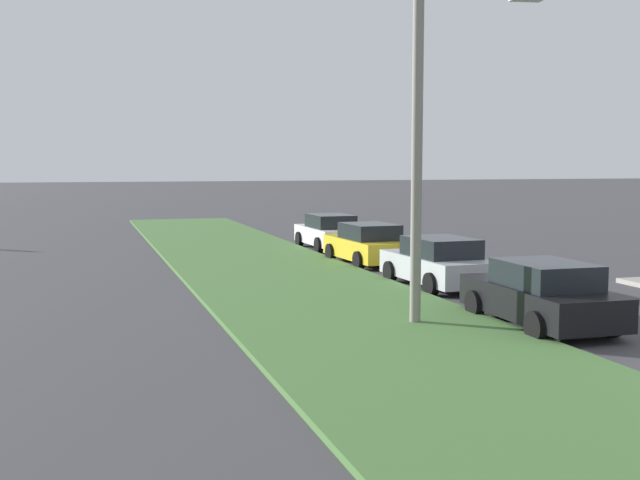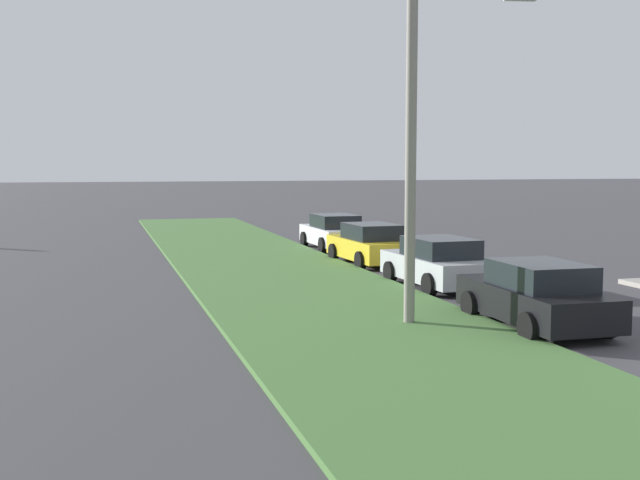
% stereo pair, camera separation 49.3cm
% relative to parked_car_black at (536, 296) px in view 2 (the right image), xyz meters
% --- Properties ---
extents(grass_median, '(60.00, 6.00, 0.12)m').
position_rel_parked_car_black_xyz_m(grass_median, '(5.01, 3.76, -0.66)').
color(grass_median, '#477238').
rests_on(grass_median, ground).
extents(parked_car_black, '(4.33, 2.08, 1.47)m').
position_rel_parked_car_black_xyz_m(parked_car_black, '(0.00, 0.00, 0.00)').
color(parked_car_black, black).
rests_on(parked_car_black, ground).
extents(parked_car_silver, '(4.37, 2.15, 1.47)m').
position_rel_parked_car_black_xyz_m(parked_car_silver, '(5.81, -0.28, 0.00)').
color(parked_car_silver, '#B2B5BA').
rests_on(parked_car_silver, ground).
extents(parked_car_yellow, '(4.39, 2.19, 1.47)m').
position_rel_parked_car_black_xyz_m(parked_car_yellow, '(11.37, -0.16, 0.00)').
color(parked_car_yellow, gold).
rests_on(parked_car_yellow, ground).
extents(parked_car_white, '(4.34, 2.09, 1.47)m').
position_rel_parked_car_black_xyz_m(parked_car_white, '(16.61, -0.37, 0.00)').
color(parked_car_white, silver).
rests_on(parked_car_white, ground).
extents(streetlight, '(0.76, 2.86, 7.50)m').
position_rel_parked_car_black_xyz_m(streetlight, '(0.75, 2.32, 3.67)').
color(streetlight, gray).
rests_on(streetlight, ground).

